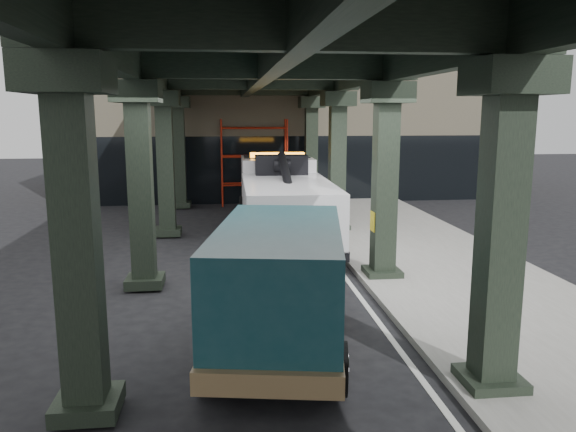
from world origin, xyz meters
TOP-DOWN VIEW (x-y plane):
  - ground at (0.00, 0.00)m, footprint 90.00×90.00m
  - sidewalk at (4.50, 2.00)m, footprint 5.00×40.00m
  - lane_stripe at (1.70, 2.00)m, footprint 0.12×38.00m
  - viaduct at (-0.40, 2.00)m, footprint 7.40×32.00m
  - building at (2.00, 20.00)m, footprint 22.00×10.00m
  - scaffolding at (0.00, 14.64)m, footprint 3.08×0.88m
  - tow_truck at (0.50, 6.67)m, footprint 2.89×9.25m
  - towed_van at (-0.42, -1.82)m, footprint 3.12×6.01m

SIDE VIEW (x-z plane):
  - ground at x=0.00m, z-range 0.00..0.00m
  - lane_stripe at x=1.70m, z-range 0.00..0.01m
  - sidewalk at x=4.50m, z-range 0.00..0.15m
  - towed_van at x=-0.42m, z-range 0.09..2.41m
  - tow_truck at x=0.50m, z-range -0.04..2.98m
  - scaffolding at x=0.00m, z-range 0.11..4.11m
  - building at x=2.00m, z-range 0.00..8.00m
  - viaduct at x=-0.40m, z-range 2.26..8.66m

